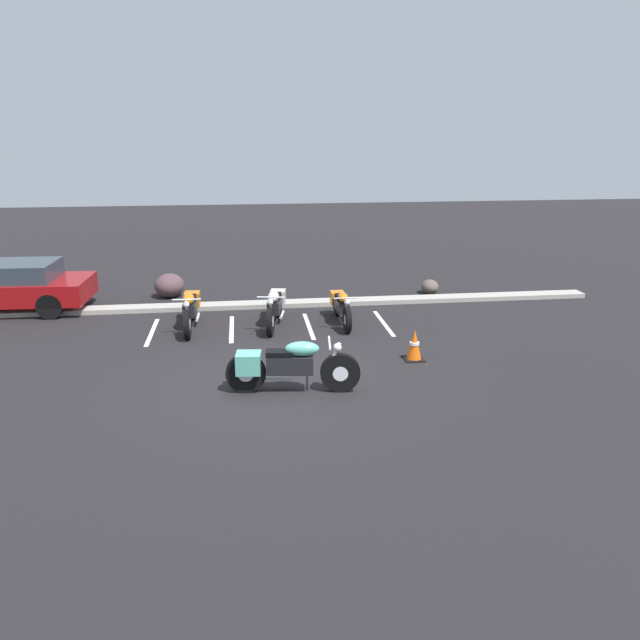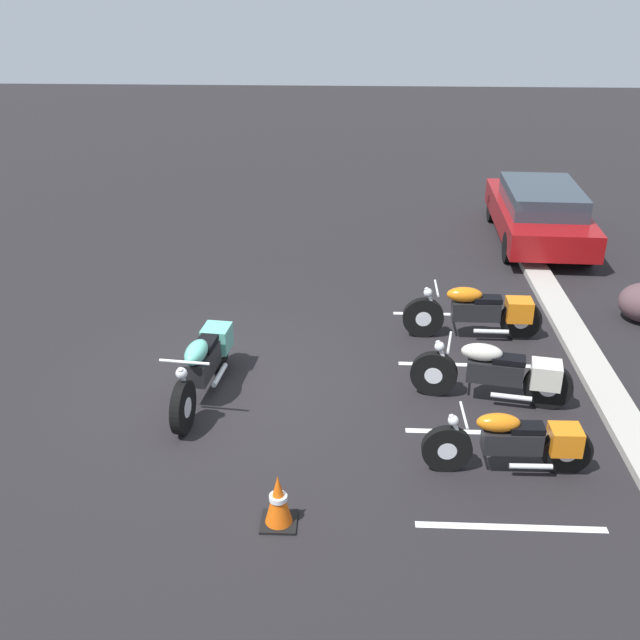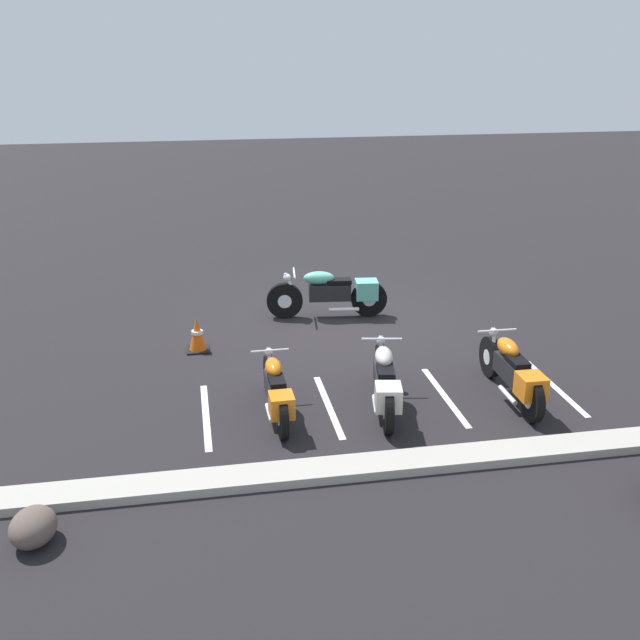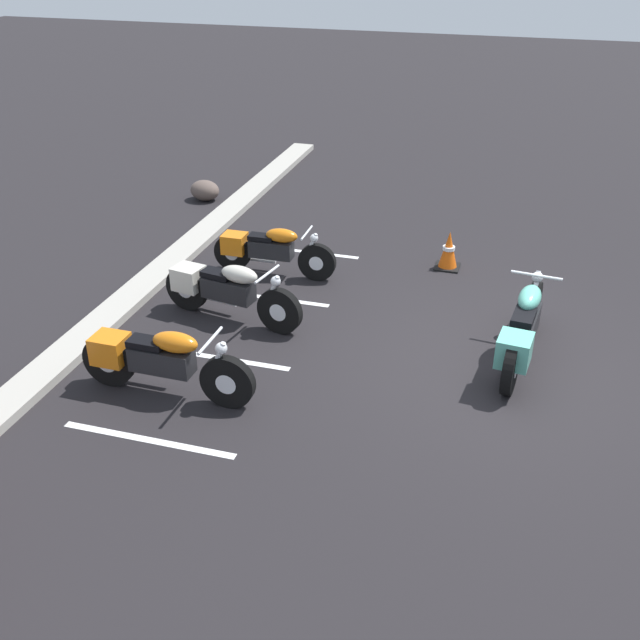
# 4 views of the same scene
# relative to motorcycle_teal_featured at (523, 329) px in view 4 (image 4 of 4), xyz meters

# --- Properties ---
(ground) EXTENTS (60.00, 60.00, 0.00)m
(ground) POSITION_rel_motorcycle_teal_featured_xyz_m (-0.17, 0.27, -0.50)
(ground) COLOR black
(motorcycle_teal_featured) EXTENTS (2.41, 0.72, 0.95)m
(motorcycle_teal_featured) POSITION_rel_motorcycle_teal_featured_xyz_m (0.00, 0.00, 0.00)
(motorcycle_teal_featured) COLOR black
(motorcycle_teal_featured) RESTS_ON ground
(parked_bike_0) EXTENTS (0.63, 2.26, 0.89)m
(parked_bike_0) POSITION_rel_motorcycle_teal_featured_xyz_m (-1.97, 4.16, -0.03)
(parked_bike_0) COLOR black
(parked_bike_0) RESTS_ON ground
(parked_bike_1) EXTENTS (0.77, 2.22, 0.88)m
(parked_bike_1) POSITION_rel_motorcycle_teal_featured_xyz_m (0.04, 4.14, -0.04)
(parked_bike_1) COLOR black
(parked_bike_1) RESTS_ON ground
(parked_bike_2) EXTENTS (0.58, 2.05, 0.81)m
(parked_bike_2) POSITION_rel_motorcycle_teal_featured_xyz_m (1.65, 4.08, -0.07)
(parked_bike_2) COLOR black
(parked_bike_2) RESTS_ON ground
(concrete_curb) EXTENTS (18.00, 0.50, 0.12)m
(concrete_curb) POSITION_rel_motorcycle_teal_featured_xyz_m (-0.17, 5.75, -0.44)
(concrete_curb) COLOR #A8A399
(concrete_curb) RESTS_ON ground
(landscape_rock_1) EXTENTS (0.59, 0.69, 0.41)m
(landscape_rock_1) POSITION_rel_motorcycle_teal_featured_xyz_m (4.64, 6.54, -0.30)
(landscape_rock_1) COLOR brown
(landscape_rock_1) RESTS_ON ground
(traffic_cone) EXTENTS (0.40, 0.40, 0.64)m
(traffic_cone) POSITION_rel_motorcycle_teal_featured_xyz_m (2.72, 1.31, -0.20)
(traffic_cone) COLOR black
(traffic_cone) RESTS_ON ground
(stall_line_0) EXTENTS (0.10, 2.10, 0.00)m
(stall_line_0) POSITION_rel_motorcycle_teal_featured_xyz_m (-2.86, 3.87, -0.50)
(stall_line_0) COLOR white
(stall_line_0) RESTS_ON ground
(stall_line_1) EXTENTS (0.10, 2.10, 0.00)m
(stall_line_1) POSITION_rel_motorcycle_teal_featured_xyz_m (-1.01, 3.87, -0.50)
(stall_line_1) COLOR white
(stall_line_1) RESTS_ON ground
(stall_line_2) EXTENTS (0.10, 2.10, 0.00)m
(stall_line_2) POSITION_rel_motorcycle_teal_featured_xyz_m (0.83, 3.87, -0.50)
(stall_line_2) COLOR white
(stall_line_2) RESTS_ON ground
(stall_line_3) EXTENTS (0.10, 2.10, 0.00)m
(stall_line_3) POSITION_rel_motorcycle_teal_featured_xyz_m (2.68, 3.87, -0.50)
(stall_line_3) COLOR white
(stall_line_3) RESTS_ON ground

